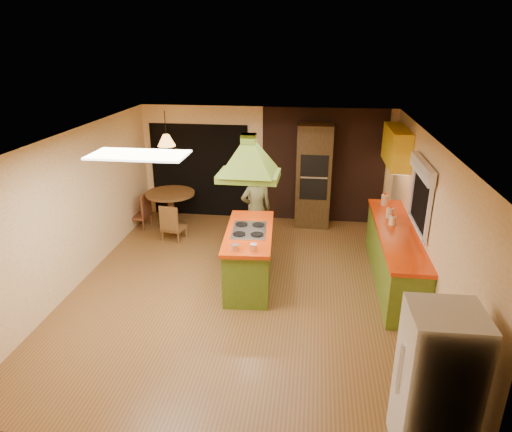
# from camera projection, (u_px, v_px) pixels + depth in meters

# --- Properties ---
(ground) EXTENTS (6.50, 6.50, 0.00)m
(ground) POSITION_uv_depth(u_px,v_px,m) (244.00, 288.00, 7.51)
(ground) COLOR brown
(ground) RESTS_ON ground
(room_walls) EXTENTS (5.50, 6.50, 6.50)m
(room_walls) POSITION_uv_depth(u_px,v_px,m) (243.00, 217.00, 7.05)
(room_walls) COLOR #FFE6B6
(room_walls) RESTS_ON ground
(ceiling_plane) EXTENTS (6.50, 6.50, 0.00)m
(ceiling_plane) POSITION_uv_depth(u_px,v_px,m) (242.00, 137.00, 6.60)
(ceiling_plane) COLOR silver
(ceiling_plane) RESTS_ON room_walls
(brick_panel) EXTENTS (2.64, 0.03, 2.50)m
(brick_panel) POSITION_uv_depth(u_px,v_px,m) (323.00, 166.00, 9.89)
(brick_panel) COLOR #381E14
(brick_panel) RESTS_ON ground
(nook_opening) EXTENTS (2.20, 0.03, 2.10)m
(nook_opening) POSITION_uv_depth(u_px,v_px,m) (200.00, 171.00, 10.30)
(nook_opening) COLOR black
(nook_opening) RESTS_ON ground
(right_counter) EXTENTS (0.62, 3.05, 0.92)m
(right_counter) POSITION_uv_depth(u_px,v_px,m) (394.00, 255.00, 7.60)
(right_counter) COLOR olive
(right_counter) RESTS_ON ground
(upper_cabinets) EXTENTS (0.34, 1.40, 0.70)m
(upper_cabinets) POSITION_uv_depth(u_px,v_px,m) (396.00, 146.00, 8.52)
(upper_cabinets) COLOR yellow
(upper_cabinets) RESTS_ON room_walls
(window_right) EXTENTS (0.12, 1.35, 1.06)m
(window_right) POSITION_uv_depth(u_px,v_px,m) (422.00, 184.00, 6.91)
(window_right) COLOR black
(window_right) RESTS_ON room_walls
(fluor_panel) EXTENTS (1.20, 0.60, 0.03)m
(fluor_panel) POSITION_uv_depth(u_px,v_px,m) (139.00, 155.00, 5.63)
(fluor_panel) COLOR white
(fluor_panel) RESTS_ON ceiling_plane
(kitchen_island) EXTENTS (0.87, 1.90, 0.94)m
(kitchen_island) POSITION_uv_depth(u_px,v_px,m) (249.00, 256.00, 7.54)
(kitchen_island) COLOR #5A771D
(kitchen_island) RESTS_ON ground
(range_hood) EXTENTS (0.95, 0.69, 0.78)m
(range_hood) POSITION_uv_depth(u_px,v_px,m) (249.00, 150.00, 6.90)
(range_hood) COLOR #5B751D
(range_hood) RESTS_ON ceiling_plane
(man) EXTENTS (0.69, 0.58, 1.62)m
(man) POSITION_uv_depth(u_px,v_px,m) (256.00, 210.00, 8.61)
(man) COLOR brown
(man) RESTS_ON ground
(refrigerator) EXTENTS (0.67, 0.64, 1.60)m
(refrigerator) POSITION_uv_depth(u_px,v_px,m) (436.00, 385.00, 4.25)
(refrigerator) COLOR white
(refrigerator) RESTS_ON ground
(wall_oven) EXTENTS (0.74, 0.61, 2.21)m
(wall_oven) POSITION_uv_depth(u_px,v_px,m) (314.00, 176.00, 9.70)
(wall_oven) COLOR #4B3418
(wall_oven) RESTS_ON ground
(dining_table) EXTENTS (1.04, 1.04, 0.78)m
(dining_table) POSITION_uv_depth(u_px,v_px,m) (171.00, 203.00, 9.79)
(dining_table) COLOR brown
(dining_table) RESTS_ON ground
(chair_left) EXTENTS (0.47, 0.47, 0.77)m
(chair_left) POSITION_uv_depth(u_px,v_px,m) (139.00, 210.00, 9.84)
(chair_left) COLOR brown
(chair_left) RESTS_ON ground
(chair_near) EXTENTS (0.48, 0.48, 0.76)m
(chair_near) POSITION_uv_depth(u_px,v_px,m) (174.00, 222.00, 9.22)
(chair_near) COLOR brown
(chair_near) RESTS_ON ground
(pendant_lamp) EXTENTS (0.38, 0.38, 0.24)m
(pendant_lamp) POSITION_uv_depth(u_px,v_px,m) (166.00, 140.00, 9.30)
(pendant_lamp) COLOR #FF9E3F
(pendant_lamp) RESTS_ON ceiling_plane
(canister_large) EXTENTS (0.17, 0.17, 0.20)m
(canister_large) POSITION_uv_depth(u_px,v_px,m) (385.00, 200.00, 8.51)
(canister_large) COLOR beige
(canister_large) RESTS_ON right_counter
(canister_medium) EXTENTS (0.14, 0.14, 0.18)m
(canister_medium) POSITION_uv_depth(u_px,v_px,m) (390.00, 213.00, 7.90)
(canister_medium) COLOR beige
(canister_medium) RESTS_ON right_counter
(canister_small) EXTENTS (0.13, 0.13, 0.15)m
(canister_small) POSITION_uv_depth(u_px,v_px,m) (392.00, 221.00, 7.61)
(canister_small) COLOR #FFF5CD
(canister_small) RESTS_ON right_counter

